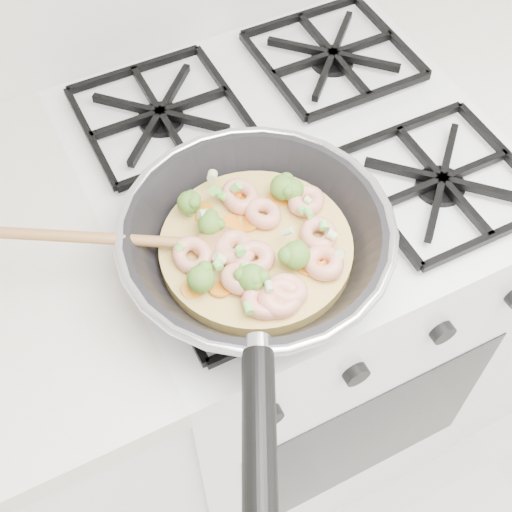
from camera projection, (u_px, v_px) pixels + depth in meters
name	position (u px, v px, depth m)	size (l,w,h in m)	color
stove	(285.00, 308.00, 1.38)	(0.60, 0.60, 0.92)	white
skillet	(255.00, 245.00, 0.85)	(0.48, 0.50, 0.10)	black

